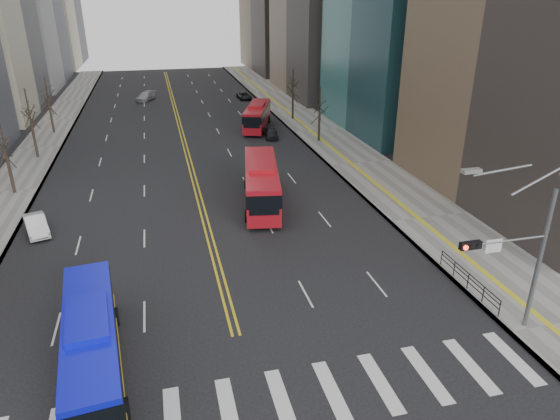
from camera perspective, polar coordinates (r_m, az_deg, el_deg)
name	(u,v)px	position (r m, az deg, el deg)	size (l,w,h in m)	color
ground	(255,406)	(23.41, -2.84, -21.47)	(220.00, 220.00, 0.00)	black
sidewalk_right	(318,130)	(66.71, 4.33, 9.09)	(7.00, 130.00, 0.15)	gray
sidewalk_left	(40,148)	(64.92, -25.74, 6.42)	(5.00, 130.00, 0.15)	gray
crosswalk	(255,406)	(23.40, -2.85, -21.46)	(26.70, 4.00, 0.01)	silver
centerline	(178,121)	(73.27, -11.54, 9.93)	(0.55, 100.00, 0.01)	gold
signal_mast	(518,251)	(27.42, 25.54, -4.21)	(5.37, 0.37, 9.39)	slate
pedestrian_railing	(468,278)	(32.29, 20.72, -7.33)	(0.06, 6.06, 1.02)	black
street_trees	(113,123)	(52.36, -18.55, 9.38)	(35.20, 47.20, 7.60)	black
blue_bus	(91,342)	(25.46, -20.74, -13.97)	(3.49, 11.13, 3.21)	#0E13D9
red_bus_near	(261,181)	(42.18, -2.14, 3.33)	(4.67, 11.88, 3.66)	#AF121D
red_bus_far	(257,115)	(67.42, -2.62, 10.83)	(5.70, 10.63, 3.32)	#AF121D
car_white	(36,225)	(41.55, -26.11, -1.53)	(1.42, 4.06, 1.34)	white
car_dark_mid	(271,133)	(62.88, -0.98, 8.79)	(1.49, 3.71, 1.27)	black
car_silver	(146,96)	(89.21, -15.12, 12.42)	(1.94, 4.76, 1.38)	#9F9FA4
car_dark_far	(244,96)	(87.75, -4.15, 12.90)	(1.93, 4.19, 1.16)	black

